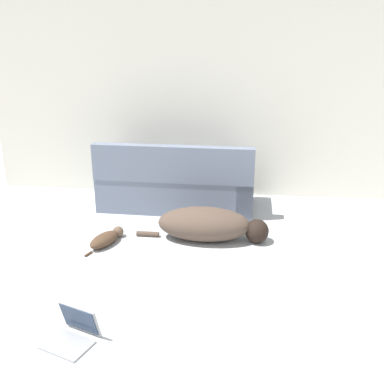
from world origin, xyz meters
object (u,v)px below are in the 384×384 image
couch (177,186)px  cat (106,238)px  dog (208,225)px  laptop_open (75,330)px

couch → cat: size_ratio=3.37×
couch → cat: 1.32m
couch → dog: bearing=118.6°
dog → laptop_open: (-0.83, -1.76, -0.10)m
cat → laptop_open: laptop_open is taller
couch → dog: couch is taller
couch → laptop_open: couch is taller
laptop_open → cat: bearing=119.0°
cat → laptop_open: (0.23, -1.53, 0.02)m
dog → cat: bearing=-167.5°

